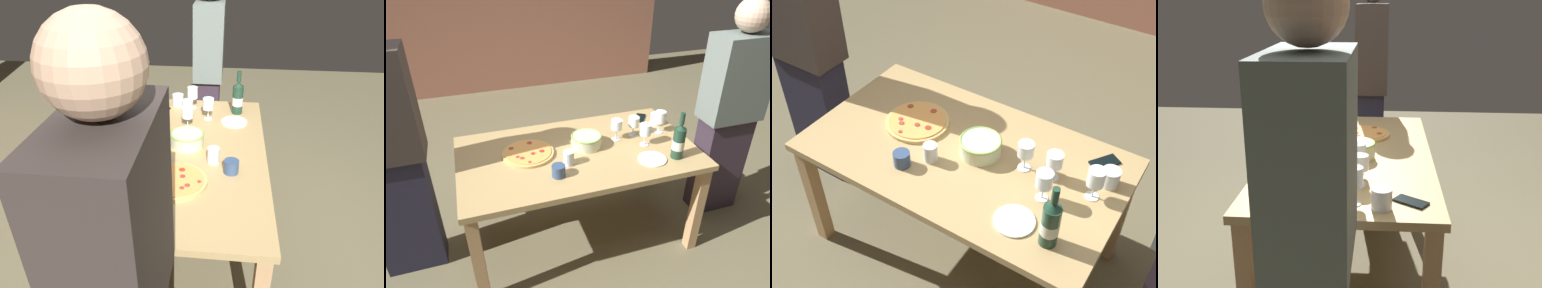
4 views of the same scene
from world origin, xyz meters
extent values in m
plane|color=#6A6246|center=(0.00, 0.00, 0.00)|extent=(8.00, 8.00, 0.00)
cube|color=tan|center=(0.00, 0.00, 0.73)|extent=(1.60, 0.90, 0.04)
cube|color=tan|center=(0.74, -0.40, 0.35)|extent=(0.07, 0.07, 0.71)
cube|color=tan|center=(0.74, 0.40, 0.35)|extent=(0.07, 0.07, 0.71)
cylinder|color=tan|center=(-0.33, 0.05, 0.76)|extent=(0.34, 0.34, 0.02)
cylinder|color=#F2A24F|center=(-0.33, 0.05, 0.77)|extent=(0.31, 0.31, 0.01)
cylinder|color=#A7392B|center=(-0.38, -0.02, 0.78)|extent=(0.03, 0.03, 0.00)
cylinder|color=#B1342C|center=(-0.34, -0.07, 0.78)|extent=(0.02, 0.02, 0.00)
cylinder|color=#B4322E|center=(-0.41, 0.01, 0.78)|extent=(0.03, 0.03, 0.00)
cylinder|color=#A2322B|center=(-0.30, 0.02, 0.78)|extent=(0.03, 0.03, 0.00)
cylinder|color=#AC3D29|center=(-0.30, 0.16, 0.78)|extent=(0.04, 0.04, 0.00)
cylinder|color=#9B3C23|center=(-0.43, 0.13, 0.78)|extent=(0.03, 0.03, 0.00)
cylinder|color=#B42B1E|center=(-0.24, 0.03, 0.78)|extent=(0.03, 0.03, 0.00)
cylinder|color=beige|center=(0.07, 0.04, 0.79)|extent=(0.21, 0.21, 0.09)
torus|color=#8DB953|center=(0.07, 0.04, 0.83)|extent=(0.21, 0.21, 0.01)
cylinder|color=#1C3B2A|center=(0.59, -0.28, 0.86)|extent=(0.08, 0.08, 0.21)
cone|color=#1C3B2A|center=(0.59, -0.28, 0.97)|extent=(0.08, 0.08, 0.04)
cylinder|color=#1C3B2A|center=(0.59, -0.28, 1.03)|extent=(0.03, 0.03, 0.07)
cylinder|color=silver|center=(0.59, -0.28, 0.84)|extent=(0.08, 0.08, 0.06)
cylinder|color=white|center=(0.30, 0.06, 0.75)|extent=(0.06, 0.06, 0.00)
cylinder|color=white|center=(0.30, 0.06, 0.79)|extent=(0.01, 0.01, 0.08)
cylinder|color=white|center=(0.30, 0.06, 0.87)|extent=(0.08, 0.08, 0.07)
cylinder|color=maroon|center=(0.30, 0.06, 0.84)|extent=(0.07, 0.07, 0.02)
cylinder|color=white|center=(0.45, 0.08, 0.75)|extent=(0.06, 0.06, 0.00)
cylinder|color=white|center=(0.45, 0.08, 0.79)|extent=(0.01, 0.01, 0.07)
cylinder|color=white|center=(0.45, 0.08, 0.86)|extent=(0.08, 0.08, 0.07)
cylinder|color=maroon|center=(0.45, 0.08, 0.84)|extent=(0.07, 0.07, 0.02)
cylinder|color=white|center=(0.46, -0.07, 0.75)|extent=(0.06, 0.06, 0.00)
cylinder|color=white|center=(0.46, -0.07, 0.79)|extent=(0.01, 0.01, 0.08)
cylinder|color=white|center=(0.46, -0.07, 0.87)|extent=(0.08, 0.08, 0.08)
cylinder|color=white|center=(0.65, 0.06, 0.75)|extent=(0.06, 0.06, 0.00)
cylinder|color=white|center=(0.65, 0.06, 0.79)|extent=(0.01, 0.01, 0.08)
cylinder|color=white|center=(0.65, 0.06, 0.87)|extent=(0.08, 0.08, 0.09)
cylinder|color=maroon|center=(0.65, 0.06, 0.84)|extent=(0.07, 0.07, 0.03)
cylinder|color=#334A71|center=(-0.20, -0.24, 0.79)|extent=(0.08, 0.08, 0.08)
cylinder|color=white|center=(0.69, 0.18, 0.79)|extent=(0.09, 0.09, 0.09)
cylinder|color=white|center=(-0.11, -0.14, 0.80)|extent=(0.07, 0.07, 0.09)
cylinder|color=white|center=(0.43, -0.26, 0.76)|extent=(0.18, 0.18, 0.01)
cube|color=black|center=(0.62, 0.31, 0.76)|extent=(0.14, 0.16, 0.01)
cube|color=#342C29|center=(-1.16, 0.09, 1.20)|extent=(0.45, 0.24, 0.66)
sphere|color=tan|center=(-1.16, 0.09, 1.65)|extent=(0.24, 0.24, 0.24)
cube|color=#322533|center=(1.18, -0.02, 0.41)|extent=(0.37, 0.20, 0.83)
cube|color=slate|center=(1.18, -0.02, 1.14)|extent=(0.44, 0.24, 0.62)
camera|label=1|loc=(-1.86, -0.19, 1.88)|focal=33.38mm
camera|label=2|loc=(-0.63, -1.94, 2.03)|focal=33.14mm
camera|label=3|loc=(0.99, -1.52, 2.41)|focal=46.06mm
camera|label=4|loc=(2.38, 0.17, 1.59)|focal=42.41mm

